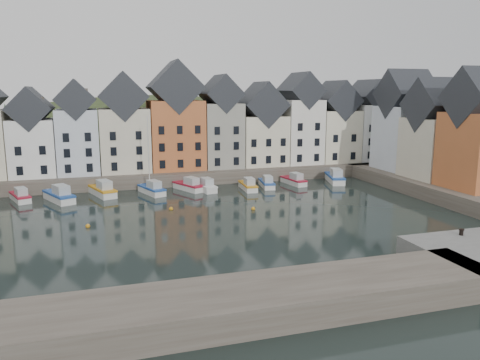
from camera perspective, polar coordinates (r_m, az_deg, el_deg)
name	(u,v)px	position (r m, az deg, el deg)	size (l,w,h in m)	color
ground	(217,224)	(53.25, -2.81, -5.42)	(260.00, 260.00, 0.00)	black
far_quay	(175,172)	(81.74, -7.99, 0.95)	(90.00, 16.00, 2.00)	#4C443A
right_quay	(465,190)	(73.49, 25.74, -1.15)	(14.00, 54.00, 2.00)	#4C443A
near_wall	(148,317)	(30.99, -11.12, -16.03)	(50.00, 6.00, 2.00)	#4C443A
hillside	(159,234)	(111.28, -9.86, -6.49)	(153.60, 70.40, 64.00)	#253219
far_terrace	(194,127)	(79.37, -5.60, 6.45)	(72.37, 8.16, 17.78)	#EDE6C7
right_terrace	(439,132)	(75.53, 23.08, 5.44)	(8.30, 24.25, 16.36)	silver
mooring_buoys	(174,214)	(57.49, -8.01, -4.13)	(20.50, 5.50, 0.50)	orange
boat_a	(20,196)	(70.73, -25.20, -1.83)	(3.59, 5.92, 2.17)	silver
boat_b	(59,196)	(68.33, -21.15, -1.82)	(4.76, 7.12, 2.63)	silver
boat_c	(103,190)	(70.12, -16.39, -1.22)	(4.11, 7.06, 2.59)	silver
boat_d	(152,189)	(69.53, -10.66, -1.08)	(3.71, 6.31, 11.52)	silver
boat_e	(189,186)	(71.29, -6.24, -0.72)	(4.18, 6.23, 2.30)	silver
boat_f	(205,186)	(70.85, -4.30, -0.77)	(2.84, 6.09, 2.25)	silver
boat_g	(248,186)	(71.24, 1.01, -0.70)	(2.06, 5.71, 2.16)	silver
boat_h	(267,183)	(73.31, 3.29, -0.39)	(2.55, 5.71, 2.12)	silver
boat_i	(294,180)	(75.82, 6.61, -0.06)	(2.55, 5.85, 2.17)	silver
boat_j	(335,178)	(78.56, 11.51, 0.28)	(3.95, 7.16, 2.63)	silver
mooring_bollard	(461,232)	(47.13, 25.38, -5.73)	(0.48, 0.48, 0.56)	black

